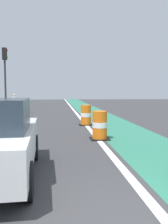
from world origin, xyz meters
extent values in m
plane|color=#38383A|center=(0.00, 0.00, 0.00)|extent=(100.00, 100.00, 0.00)
cube|color=#2D755B|center=(2.40, 12.00, 0.00)|extent=(2.50, 80.00, 0.01)
cube|color=silver|center=(0.90, 12.00, 0.01)|extent=(0.20, 80.00, 0.01)
cylinder|color=black|center=(-1.32, 3.39, 0.34)|extent=(0.31, 0.69, 0.68)
cylinder|color=black|center=(-1.20, 0.85, 0.34)|extent=(0.31, 0.69, 0.68)
cylinder|color=orange|center=(0.97, 6.00, 0.25)|extent=(0.56, 0.56, 0.42)
cylinder|color=white|center=(0.97, 6.00, 0.57)|extent=(0.57, 0.57, 0.21)
cylinder|color=orange|center=(0.97, 6.00, 0.88)|extent=(0.56, 0.56, 0.42)
cube|color=black|center=(0.97, 6.00, 0.02)|extent=(0.73, 0.73, 0.04)
cylinder|color=orange|center=(0.89, 10.01, 0.25)|extent=(0.56, 0.56, 0.42)
cylinder|color=white|center=(0.89, 10.01, 0.57)|extent=(0.57, 0.57, 0.21)
cylinder|color=orange|center=(0.89, 10.01, 0.88)|extent=(0.56, 0.56, 0.42)
cube|color=black|center=(0.89, 10.01, 0.02)|extent=(0.73, 0.73, 0.04)
cylinder|color=#2D2D2D|center=(-4.60, 16.25, 2.10)|extent=(0.14, 0.14, 4.20)
cube|color=black|center=(-4.60, 16.25, 4.65)|extent=(0.32, 0.32, 0.90)
sphere|color=red|center=(-4.43, 16.25, 4.91)|extent=(0.16, 0.16, 0.16)
sphere|color=green|center=(-4.43, 16.25, 4.39)|extent=(0.16, 0.16, 0.16)
cylinder|color=#33333D|center=(-4.11, 17.23, 0.43)|extent=(0.20, 0.20, 0.86)
cube|color=white|center=(-4.11, 17.23, 1.13)|extent=(0.34, 0.20, 0.54)
sphere|color=beige|center=(-4.11, 17.23, 1.51)|extent=(0.20, 0.20, 0.20)
camera|label=1|loc=(-0.63, -3.30, 1.87)|focal=39.74mm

